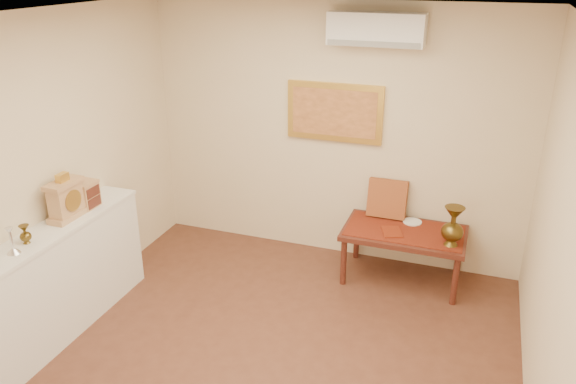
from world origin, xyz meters
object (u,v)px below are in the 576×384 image
at_px(mantel_clock, 66,199).
at_px(wooden_chest, 87,195).
at_px(low_table, 404,237).
at_px(display_ledge, 56,283).
at_px(brass_urn_tall, 453,222).

distance_m(mantel_clock, wooden_chest, 0.25).
bearing_deg(low_table, display_ledge, -144.90).
xyz_separation_m(mantel_clock, wooden_chest, (0.01, 0.25, -0.05)).
bearing_deg(wooden_chest, mantel_clock, -92.78).
bearing_deg(low_table, brass_urn_tall, -19.56).
bearing_deg(wooden_chest, display_ledge, -91.17).
distance_m(brass_urn_tall, display_ledge, 3.58).
relative_size(display_ledge, mantel_clock, 4.93).
distance_m(wooden_chest, low_table, 3.05).
relative_size(display_ledge, low_table, 1.68).
height_order(display_ledge, mantel_clock, mantel_clock).
bearing_deg(mantel_clock, low_table, 30.86).
height_order(brass_urn_tall, display_ledge, brass_urn_tall).
relative_size(display_ledge, wooden_chest, 8.28).
xyz_separation_m(brass_urn_tall, mantel_clock, (-3.13, -1.44, 0.36)).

